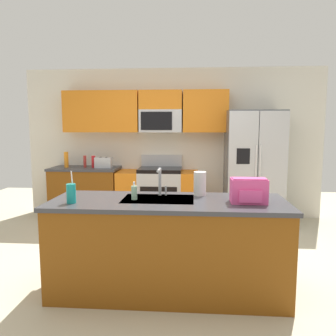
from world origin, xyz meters
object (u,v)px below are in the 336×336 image
object	(u,v)px
bottle_red	(93,162)
soap_dispenser	(134,192)
bottle_orange	(66,160)
drink_cup_teal	(71,193)
refrigerator	(253,168)
backpack	(249,190)
range_oven	(158,194)
sink_faucet	(160,179)
toaster	(104,163)
pepper_mill	(85,161)
paper_towel_roll	(200,184)

from	to	relation	value
bottle_red	soap_dispenser	world-z (taller)	bottle_red
bottle_orange	drink_cup_teal	size ratio (longest dim) A/B	0.89
refrigerator	soap_dispenser	world-z (taller)	refrigerator
refrigerator	backpack	world-z (taller)	refrigerator
range_oven	drink_cup_teal	distance (m)	2.74
drink_cup_teal	bottle_orange	bearing A→B (deg)	112.31
refrigerator	backpack	xyz separation A→B (m)	(-0.48, -2.44, 0.09)
soap_dispenser	sink_faucet	bearing A→B (deg)	39.07
range_oven	soap_dispenser	world-z (taller)	range_oven
range_oven	bottle_red	distance (m)	1.24
toaster	bottle_orange	bearing A→B (deg)	178.33
bottle_orange	backpack	xyz separation A→B (m)	(2.67, -2.47, -0.02)
bottle_red	backpack	distance (m)	3.31
pepper_mill	paper_towel_roll	distance (m)	2.92
pepper_mill	sink_faucet	bearing A→B (deg)	-55.95
toaster	drink_cup_teal	size ratio (longest dim) A/B	0.95
paper_towel_roll	backpack	bearing A→B (deg)	-34.71
sink_faucet	toaster	bearing A→B (deg)	118.21
range_oven	bottle_orange	bearing A→B (deg)	-178.79
pepper_mill	soap_dispenser	size ratio (longest dim) A/B	1.19
bottle_orange	pepper_mill	bearing A→B (deg)	5.57
soap_dispenser	refrigerator	bearing A→B (deg)	56.95
refrigerator	bottle_red	xyz separation A→B (m)	(-2.68, 0.03, 0.08)
toaster	bottle_orange	xyz separation A→B (m)	(-0.66, 0.02, 0.04)
pepper_mill	soap_dispenser	xyz separation A→B (m)	(1.30, -2.45, -0.03)
sink_faucet	soap_dispenser	xyz separation A→B (m)	(-0.23, -0.19, -0.10)
bottle_orange	backpack	size ratio (longest dim) A/B	0.83
range_oven	soap_dispenser	size ratio (longest dim) A/B	8.00
drink_cup_teal	backpack	xyz separation A→B (m)	(1.60, 0.13, 0.03)
range_oven	pepper_mill	world-z (taller)	pepper_mill
refrigerator	soap_dispenser	bearing A→B (deg)	-123.05
refrigerator	sink_faucet	bearing A→B (deg)	-121.00
paper_towel_roll	backpack	distance (m)	0.53
paper_towel_roll	soap_dispenser	bearing A→B (deg)	-158.74
bottle_red	paper_towel_roll	xyz separation A→B (m)	(1.76, -2.17, 0.02)
pepper_mill	backpack	world-z (taller)	backpack
bottle_orange	refrigerator	bearing A→B (deg)	-0.70
refrigerator	pepper_mill	xyz separation A→B (m)	(-2.84, 0.07, 0.08)
bottle_red	refrigerator	bearing A→B (deg)	-0.71
paper_towel_roll	bottle_orange	bearing A→B (deg)	135.87
bottle_orange	sink_faucet	bearing A→B (deg)	-50.42
bottle_red	drink_cup_teal	world-z (taller)	drink_cup_teal
refrigerator	paper_towel_roll	bearing A→B (deg)	-113.32
range_oven	paper_towel_roll	distance (m)	2.37
refrigerator	soap_dispenser	distance (m)	2.84
toaster	sink_faucet	distance (m)	2.51
pepper_mill	drink_cup_teal	xyz separation A→B (m)	(0.75, -2.64, -0.01)
bottle_red	paper_towel_roll	distance (m)	2.79
refrigerator	bottle_red	size ratio (longest dim) A/B	9.10
paper_towel_roll	toaster	bearing A→B (deg)	126.30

